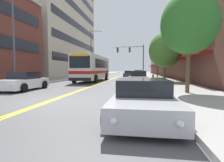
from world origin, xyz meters
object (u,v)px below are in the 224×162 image
car_dark_grey_moving_lead (128,74)px  street_tree_right_mid (165,50)px  city_bus (93,67)px  street_lamp_left_near (16,19)px  car_red_parked_left_mid (93,74)px  fire_hydrant (153,78)px  car_beige_parked_right_far (138,79)px  car_charcoal_parked_right_mid (138,74)px  car_white_parked_left_near (24,82)px  traffic_signal_mast (133,54)px  car_silver_parked_right_foreground (143,99)px  street_tree_right_far (158,55)px  street_tree_right_near (189,24)px  street_lamp_left_far (93,50)px

car_dark_grey_moving_lead → street_tree_right_mid: 19.16m
city_bus → street_lamp_left_near: size_ratio=1.16×
car_red_parked_left_mid → fire_hydrant: 16.00m
car_beige_parked_right_far → street_tree_right_mid: street_tree_right_mid is taller
car_red_parked_left_mid → car_charcoal_parked_right_mid: bearing=10.8°
car_white_parked_left_near → traffic_signal_mast: 23.26m
fire_hydrant → car_beige_parked_right_far: bearing=-118.2°
car_silver_parked_right_foreground → street_tree_right_far: 27.57m
street_tree_right_near → street_tree_right_far: bearing=88.5°
car_white_parked_left_near → street_tree_right_near: (11.43, -1.06, 3.58)m
traffic_signal_mast → street_tree_right_near: traffic_signal_mast is taller
street_lamp_left_near → street_tree_right_far: bearing=58.1°
street_lamp_left_far → street_lamp_left_near: bearing=-90.1°
car_white_parked_left_near → car_red_parked_left_mid: (-0.14, 20.63, -0.03)m
city_bus → traffic_signal_mast: traffic_signal_mast is taller
traffic_signal_mast → street_lamp_left_far: street_lamp_left_far is taller
street_lamp_left_far → street_tree_right_near: (12.15, -24.00, -1.34)m
car_white_parked_left_near → street_tree_right_near: street_tree_right_near is taller
car_beige_parked_right_far → street_lamp_left_far: (-9.26, 17.62, 4.90)m
car_silver_parked_right_foreground → car_dark_grey_moving_lead: 33.46m
car_beige_parked_right_far → car_red_parked_left_mid: bearing=119.5°
car_white_parked_left_near → city_bus: bearing=76.9°
car_silver_parked_right_foreground → street_lamp_left_near: bearing=145.1°
car_red_parked_left_mid → traffic_signal_mast: 8.57m
car_dark_grey_moving_lead → car_silver_parked_right_foreground: bearing=-86.0°
street_tree_right_far → car_dark_grey_moving_lead: bearing=132.1°
car_beige_parked_right_far → car_dark_grey_moving_lead: bearing=95.7°
car_white_parked_left_near → street_lamp_left_near: 4.89m
car_charcoal_parked_right_mid → street_lamp_left_far: bearing=176.0°
car_beige_parked_right_far → street_tree_right_near: bearing=-65.6°
car_white_parked_left_near → car_red_parked_left_mid: car_white_parked_left_near is taller
street_tree_right_near → street_tree_right_far: (0.58, 22.04, -0.04)m
car_silver_parked_right_foreground → traffic_signal_mast: size_ratio=0.74×
car_dark_grey_moving_lead → street_tree_right_near: bearing=-79.8°
street_lamp_left_near → city_bus: bearing=72.5°
car_red_parked_left_mid → car_silver_parked_right_foreground: bearing=-71.8°
car_beige_parked_right_far → street_tree_right_far: 16.42m
car_charcoal_parked_right_mid → street_tree_right_far: bearing=-20.6°
street_tree_right_mid → street_tree_right_near: bearing=-90.7°
car_red_parked_left_mid → car_beige_parked_right_far: size_ratio=1.02×
car_silver_parked_right_foreground → street_lamp_left_near: 12.51m
car_charcoal_parked_right_mid → street_tree_right_near: 23.79m
car_white_parked_left_near → street_tree_right_mid: size_ratio=0.77×
street_lamp_left_far → street_tree_right_near: street_lamp_left_far is taller
car_silver_parked_right_foreground → car_beige_parked_right_far: bearing=90.8°
car_white_parked_left_near → traffic_signal_mast: size_ratio=0.70×
car_beige_parked_right_far → street_lamp_left_far: 20.50m
car_white_parked_left_near → street_lamp_left_near: street_lamp_left_near is taller
city_bus → car_silver_parked_right_foreground: size_ratio=2.34×
street_lamp_left_near → car_dark_grey_moving_lead: bearing=75.1°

